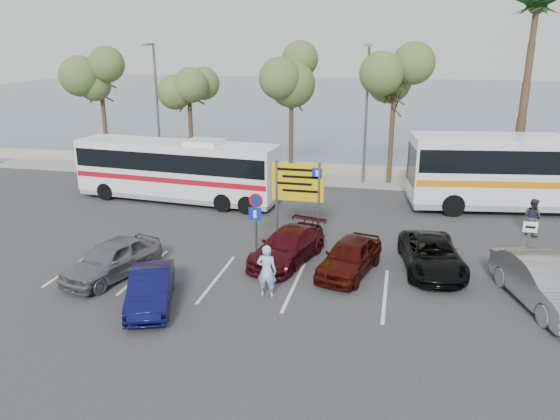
% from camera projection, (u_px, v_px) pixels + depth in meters
% --- Properties ---
extents(ground, '(120.00, 120.00, 0.00)m').
position_uv_depth(ground, '(255.00, 270.00, 20.74)').
color(ground, '#303032').
rests_on(ground, ground).
extents(kerb_strip, '(44.00, 2.40, 0.15)m').
position_uv_depth(kerb_strip, '(315.00, 179.00, 33.74)').
color(kerb_strip, gray).
rests_on(kerb_strip, ground).
extents(seawall, '(48.00, 0.80, 0.60)m').
position_uv_depth(seawall, '(320.00, 169.00, 35.53)').
color(seawall, '#A59B84').
rests_on(seawall, ground).
extents(sea, '(140.00, 140.00, 0.00)m').
position_uv_depth(sea, '(367.00, 101.00, 76.54)').
color(sea, '#405267').
rests_on(sea, ground).
extents(tree_far_left, '(3.20, 3.20, 7.60)m').
position_uv_depth(tree_far_left, '(100.00, 73.00, 34.79)').
color(tree_far_left, '#382619').
rests_on(tree_far_left, kerb_strip).
extents(tree_left, '(3.20, 3.20, 7.20)m').
position_uv_depth(tree_left, '(188.00, 79.00, 33.63)').
color(tree_left, '#382619').
rests_on(tree_left, kerb_strip).
extents(tree_mid, '(3.20, 3.20, 8.00)m').
position_uv_depth(tree_mid, '(292.00, 70.00, 32.07)').
color(tree_mid, '#382619').
rests_on(tree_mid, kerb_strip).
extents(tree_right, '(3.20, 3.20, 7.40)m').
position_uv_depth(tree_right, '(395.00, 80.00, 30.96)').
color(tree_right, '#382619').
rests_on(tree_right, kerb_strip).
extents(palm_tree, '(4.80, 4.80, 11.20)m').
position_uv_depth(palm_tree, '(536.00, 9.00, 28.37)').
color(palm_tree, '#382619').
rests_on(palm_tree, kerb_strip).
extents(street_lamp_left, '(0.45, 1.15, 8.01)m').
position_uv_depth(street_lamp_left, '(157.00, 102.00, 34.03)').
color(street_lamp_left, slate).
rests_on(street_lamp_left, kerb_strip).
extents(street_lamp_right, '(0.45, 1.15, 8.01)m').
position_uv_depth(street_lamp_right, '(366.00, 108.00, 31.30)').
color(street_lamp_right, slate).
rests_on(street_lamp_right, kerb_strip).
extents(direction_sign, '(2.20, 0.12, 3.60)m').
position_uv_depth(direction_sign, '(298.00, 189.00, 22.77)').
color(direction_sign, slate).
rests_on(direction_sign, ground).
extents(sign_no_stop, '(0.60, 0.08, 2.35)m').
position_uv_depth(sign_no_stop, '(256.00, 211.00, 22.61)').
color(sign_no_stop, slate).
rests_on(sign_no_stop, ground).
extents(sign_parking, '(0.50, 0.07, 2.25)m').
position_uv_depth(sign_parking, '(255.00, 227.00, 21.08)').
color(sign_parking, slate).
rests_on(sign_parking, ground).
extents(sign_taxi, '(0.50, 0.07, 2.20)m').
position_uv_depth(sign_taxi, '(528.00, 242.00, 19.65)').
color(sign_taxi, slate).
rests_on(sign_taxi, ground).
extents(lane_markings, '(12.02, 4.20, 0.01)m').
position_uv_depth(lane_markings, '(218.00, 278.00, 20.05)').
color(lane_markings, silver).
rests_on(lane_markings, ground).
extents(coach_bus_left, '(11.15, 3.32, 3.42)m').
position_uv_depth(coach_bus_left, '(177.00, 172.00, 29.14)').
color(coach_bus_left, white).
rests_on(coach_bus_left, ground).
extents(coach_bus_right, '(13.29, 4.69, 4.06)m').
position_uv_depth(coach_bus_right, '(542.00, 175.00, 27.40)').
color(coach_bus_right, white).
rests_on(coach_bus_right, ground).
extents(car_silver_a, '(2.77, 4.40, 1.40)m').
position_uv_depth(car_silver_a, '(112.00, 259.00, 20.02)').
color(car_silver_a, slate).
rests_on(car_silver_a, ground).
extents(car_blue, '(2.46, 3.94, 1.23)m').
position_uv_depth(car_blue, '(151.00, 289.00, 17.85)').
color(car_blue, '#0D0E40').
rests_on(car_blue, ground).
extents(car_maroon, '(2.83, 4.67, 1.26)m').
position_uv_depth(car_maroon, '(287.00, 246.00, 21.42)').
color(car_maroon, '#460B14').
rests_on(car_maroon, ground).
extents(car_red, '(2.49, 4.19, 1.34)m').
position_uv_depth(car_red, '(350.00, 256.00, 20.33)').
color(car_red, '#430D09').
rests_on(car_red, ground).
extents(suv_black, '(2.67, 4.72, 1.24)m').
position_uv_depth(suv_black, '(432.00, 255.00, 20.59)').
color(suv_black, black).
rests_on(suv_black, ground).
extents(car_silver_b, '(3.02, 5.08, 1.58)m').
position_uv_depth(car_silver_b, '(545.00, 283.00, 17.83)').
color(car_silver_b, gray).
rests_on(car_silver_b, ground).
extents(pedestrian_near, '(0.69, 0.46, 1.87)m').
position_uv_depth(pedestrian_near, '(267.00, 271.00, 18.40)').
color(pedestrian_near, '#9CBBE3').
rests_on(pedestrian_near, ground).
extents(pedestrian_far, '(1.03, 1.04, 1.70)m').
position_uv_depth(pedestrian_far, '(532.00, 217.00, 24.23)').
color(pedestrian_far, '#2D3043').
rests_on(pedestrian_far, ground).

